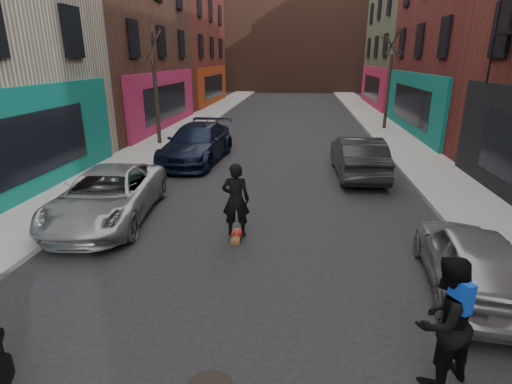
% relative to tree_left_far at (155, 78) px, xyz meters
% --- Properties ---
extents(sidewalk_left, '(2.50, 84.00, 0.13)m').
position_rel_tree_left_far_xyz_m(sidewalk_left, '(-0.05, 12.00, -3.31)').
color(sidewalk_left, gray).
rests_on(sidewalk_left, ground).
extents(sidewalk_right, '(2.50, 84.00, 0.13)m').
position_rel_tree_left_far_xyz_m(sidewalk_right, '(12.45, 12.00, -3.31)').
color(sidewalk_right, gray).
rests_on(sidewalk_right, ground).
extents(building_far, '(40.00, 10.00, 14.00)m').
position_rel_tree_left_far_xyz_m(building_far, '(6.20, 38.00, 3.62)').
color(building_far, '#47281E').
rests_on(building_far, ground).
extents(tree_left_far, '(2.00, 2.00, 6.50)m').
position_rel_tree_left_far_xyz_m(tree_left_far, '(0.00, 0.00, 0.00)').
color(tree_left_far, black).
rests_on(tree_left_far, sidewalk_left).
extents(tree_right_far, '(2.00, 2.00, 6.80)m').
position_rel_tree_left_far_xyz_m(tree_right_far, '(12.40, 6.00, 0.15)').
color(tree_right_far, black).
rests_on(tree_right_far, sidewalk_right).
extents(parked_left_far, '(2.84, 5.26, 1.40)m').
position_rel_tree_left_far_xyz_m(parked_left_far, '(1.95, -9.75, -2.68)').
color(parked_left_far, gray).
rests_on(parked_left_far, ground).
extents(parked_left_end, '(2.56, 5.59, 1.58)m').
position_rel_tree_left_far_xyz_m(parked_left_end, '(2.76, -3.01, -2.59)').
color(parked_left_end, black).
rests_on(parked_left_end, ground).
extents(parked_right_far, '(1.96, 4.05, 1.33)m').
position_rel_tree_left_far_xyz_m(parked_right_far, '(10.53, -12.41, -2.71)').
color(parked_right_far, gray).
rests_on(parked_right_far, ground).
extents(parked_right_end, '(1.77, 4.67, 1.52)m').
position_rel_tree_left_far_xyz_m(parked_right_end, '(9.40, -4.57, -2.62)').
color(parked_right_end, black).
rests_on(parked_right_end, ground).
extents(skateboard, '(0.27, 0.81, 0.10)m').
position_rel_tree_left_far_xyz_m(skateboard, '(5.69, -10.60, -3.33)').
color(skateboard, brown).
rests_on(skateboard, ground).
extents(skateboarder, '(0.70, 0.49, 1.86)m').
position_rel_tree_left_far_xyz_m(skateboarder, '(5.69, -10.60, -2.35)').
color(skateboarder, black).
rests_on(skateboarder, skateboard).
extents(pedestrian, '(1.16, 1.09, 1.91)m').
position_rel_tree_left_far_xyz_m(pedestrian, '(9.20, -14.87, -2.42)').
color(pedestrian, black).
rests_on(pedestrian, ground).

